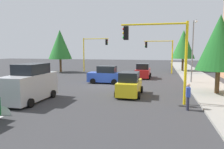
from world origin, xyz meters
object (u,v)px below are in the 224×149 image
car_blue (106,75)px  car_yellow (129,85)px  traffic_signal_far_left (160,50)px  tree_roadside_near (220,43)px  pedestrian_crossing (188,96)px  car_red (143,71)px  delivery_van_silver (30,84)px  traffic_signal_near_left (159,46)px  street_lamp_curbside (193,45)px  traffic_signal_far_right (93,48)px  tree_roadside_far (183,44)px  tree_opposite_side (60,45)px

car_blue → car_yellow: (5.96, 3.64, 0.00)m
traffic_signal_far_left → tree_roadside_near: size_ratio=0.80×
tree_roadside_near → pedestrian_crossing: bearing=-28.6°
tree_roadside_near → car_red: bearing=-143.0°
traffic_signal_far_left → delivery_van_silver: (21.62, -9.11, -2.51)m
traffic_signal_near_left → car_yellow: (-2.04, -2.37, -3.14)m
car_blue → car_red: (-5.36, 3.75, 0.00)m
traffic_signal_far_left → delivery_van_silver: 23.59m
car_red → car_yellow: bearing=-0.6°
traffic_signal_near_left → street_lamp_curbside: (-9.61, 3.50, 0.31)m
car_red → delivery_van_silver: bearing=-24.8°
traffic_signal_near_left → car_red: traffic_signal_near_left is taller
traffic_signal_far_right → car_blue: 13.55m
tree_roadside_far → delivery_van_silver: tree_roadside_far is taller
traffic_signal_far_right → tree_roadside_far: size_ratio=0.80×
street_lamp_curbside → car_red: 7.69m
traffic_signal_near_left → tree_roadside_near: 6.26m
traffic_signal_near_left → delivery_van_silver: bearing=-80.0°
traffic_signal_far_left → tree_roadside_far: size_ratio=0.73×
traffic_signal_far_right → tree_roadside_near: (16.00, 16.22, 0.24)m
traffic_signal_far_right → tree_roadside_near: 22.79m
tree_opposite_side → car_red: 15.64m
tree_roadside_near → car_yellow: (1.96, -7.17, -3.47)m
traffic_signal_far_left → car_yellow: bearing=-7.3°
tree_opposite_side → pedestrian_crossing: bearing=43.8°
traffic_signal_far_right → tree_roadside_near: bearing=45.4°
traffic_signal_far_right → street_lamp_curbside: size_ratio=0.83×
traffic_signal_far_right → car_blue: size_ratio=1.48×
tree_roadside_near → delivery_van_silver: 15.37m
tree_opposite_side → tree_roadside_near: size_ratio=1.07×
car_blue → traffic_signal_far_right: bearing=-155.7°
tree_opposite_side → tree_roadside_far: tree_roadside_far is taller
car_red → traffic_signal_far_left: bearing=161.7°
traffic_signal_far_right → delivery_van_silver: (21.62, 2.25, -2.84)m
traffic_signal_far_left → traffic_signal_near_left: bearing=0.2°
street_lamp_curbside → tree_roadside_near: (5.61, 1.30, 0.02)m
traffic_signal_far_right → tree_opposite_side: tree_opposite_side is taller
tree_roadside_far → car_blue: bearing=-31.5°
tree_roadside_far → delivery_van_silver: 28.92m
traffic_signal_near_left → tree_roadside_near: bearing=129.8°
traffic_signal_far_left → car_yellow: (17.96, -2.31, -2.90)m
traffic_signal_near_left → tree_opposite_side: size_ratio=0.80×
tree_roadside_far → traffic_signal_near_left: bearing=-9.0°
traffic_signal_near_left → car_blue: traffic_signal_near_left is taller
traffic_signal_far_left → delivery_van_silver: traffic_signal_far_left is taller
street_lamp_curbside → delivery_van_silver: size_ratio=1.46×
tree_roadside_near → tree_opposite_side: bearing=-123.1°
traffic_signal_near_left → street_lamp_curbside: size_ratio=0.82×
street_lamp_curbside → car_yellow: bearing=-37.8°
traffic_signal_far_left → tree_roadside_near: 16.73m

